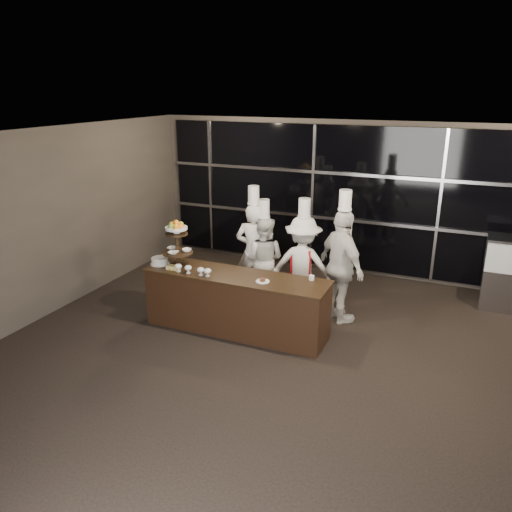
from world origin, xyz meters
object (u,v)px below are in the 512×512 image
at_px(layer_cake, 160,261).
at_px(chef_d, 341,266).
at_px(display_stand, 177,240).
at_px(chef_b, 264,259).
at_px(buffet_counter, 236,303).
at_px(chef_c, 303,264).
at_px(chef_a, 254,251).

xyz_separation_m(layer_cake, chef_d, (2.67, 1.02, -0.04)).
bearing_deg(display_stand, chef_b, 52.66).
bearing_deg(chef_b, buffet_counter, -87.22).
height_order(display_stand, chef_d, chef_d).
bearing_deg(chef_c, chef_b, 169.16).
xyz_separation_m(buffet_counter, display_stand, (-1.00, -0.00, 0.87)).
distance_m(display_stand, chef_d, 2.59).
height_order(chef_c, chef_d, chef_d).
relative_size(buffet_counter, chef_a, 1.40).
height_order(buffet_counter, chef_c, chef_c).
xyz_separation_m(chef_a, chef_d, (1.62, -0.27, 0.04)).
relative_size(layer_cake, chef_b, 0.17).
xyz_separation_m(layer_cake, chef_a, (1.06, 1.30, -0.09)).
height_order(buffet_counter, chef_a, chef_a).
bearing_deg(buffet_counter, layer_cake, -177.81).
distance_m(display_stand, chef_b, 1.65).
bearing_deg(layer_cake, buffet_counter, 2.19).
relative_size(display_stand, chef_c, 0.39).
bearing_deg(chef_a, chef_c, -9.47).
distance_m(chef_a, chef_d, 1.64).
relative_size(display_stand, chef_a, 0.37).
bearing_deg(buffet_counter, display_stand, -179.99).
bearing_deg(chef_d, chef_c, 170.09).
bearing_deg(display_stand, chef_a, 59.05).
distance_m(buffet_counter, chef_a, 1.34).
distance_m(buffet_counter, layer_cake, 1.40).
bearing_deg(buffet_counter, chef_b, 92.78).
relative_size(layer_cake, chef_c, 0.16).
distance_m(chef_b, chef_d, 1.46).
height_order(buffet_counter, layer_cake, layer_cake).
distance_m(layer_cake, chef_b, 1.80).
height_order(chef_a, chef_b, chef_a).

